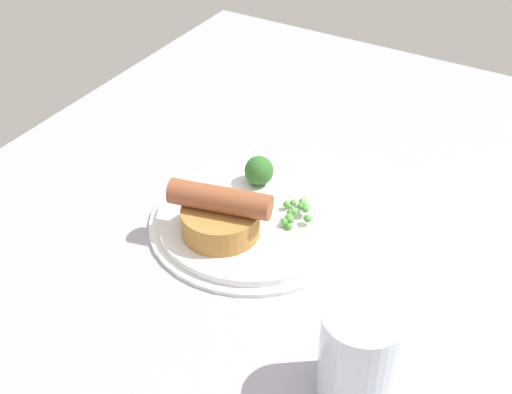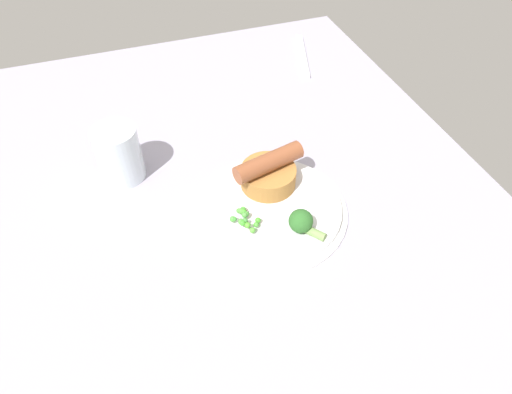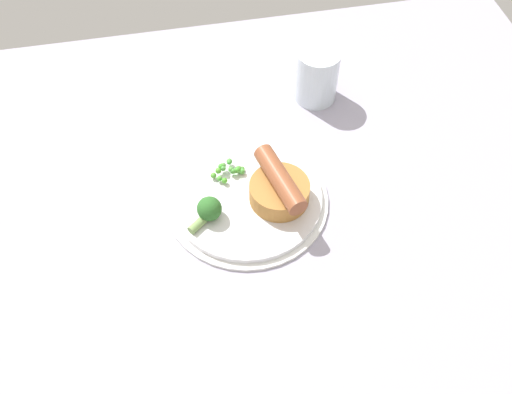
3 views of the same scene
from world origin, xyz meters
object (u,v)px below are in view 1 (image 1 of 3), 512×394
at_px(sausage_pudding, 220,215).
at_px(drinking_glass, 360,354).
at_px(broccoli_floret_near, 259,170).
at_px(dinner_plate, 254,221).
at_px(pea_pile, 296,212).

bearing_deg(sausage_pudding, drinking_glass, -41.33).
xyz_separation_m(sausage_pudding, broccoli_floret_near, (-0.10, -0.01, -0.01)).
bearing_deg(dinner_plate, pea_pile, 112.26).
xyz_separation_m(pea_pile, broccoli_floret_near, (-0.04, -0.07, 0.01)).
bearing_deg(pea_pile, broccoli_floret_near, -119.61).
bearing_deg(dinner_plate, broccoli_floret_near, -154.99).
distance_m(pea_pile, drinking_glass, 0.23).
bearing_deg(sausage_pudding, pea_pile, 32.57).
xyz_separation_m(pea_pile, drinking_glass, (0.17, 0.15, 0.02)).
xyz_separation_m(dinner_plate, drinking_glass, (0.15, 0.20, 0.04)).
bearing_deg(drinking_glass, sausage_pudding, -117.56).
height_order(dinner_plate, broccoli_floret_near, broccoli_floret_near).
bearing_deg(pea_pile, dinner_plate, -67.74).
bearing_deg(broccoli_floret_near, pea_pile, 22.14).
relative_size(pea_pile, broccoli_floret_near, 1.01).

